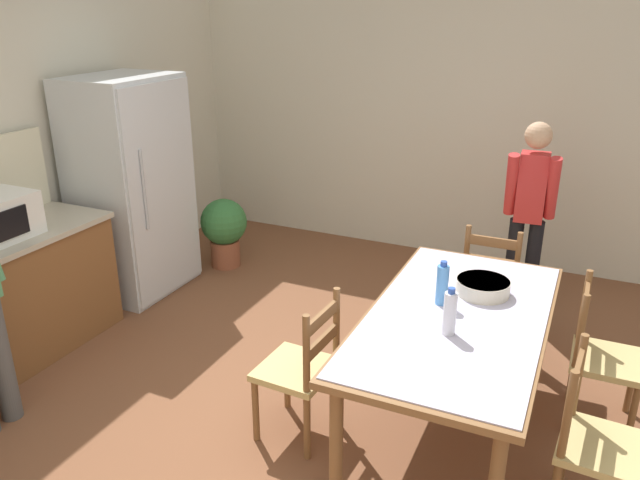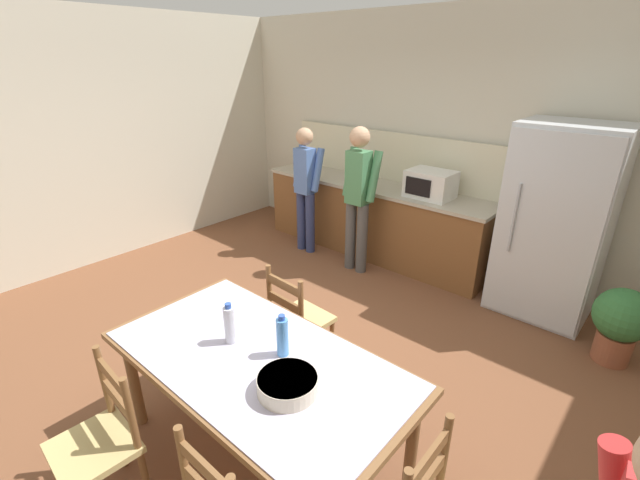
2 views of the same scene
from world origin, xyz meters
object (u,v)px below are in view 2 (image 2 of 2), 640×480
Objects in this scene: bottle_near_centre at (230,324)px; chair_side_far_left at (298,319)px; person_at_sink at (306,184)px; chair_side_near_left at (100,442)px; microwave at (430,184)px; refrigerator at (555,224)px; bottle_off_centre at (282,337)px; dining_table at (258,368)px; person_at_counter at (358,193)px; serving_bowl at (288,383)px; potted_plant at (621,321)px.

chair_side_far_left is (-0.20, 0.78, -0.44)m from bottle_near_centre.
chair_side_near_left is at bearing -154.78° from person_at_sink.
chair_side_near_left is at bearing -88.34° from microwave.
chair_side_far_left is at bearing -118.80° from refrigerator.
bottle_near_centre is at bearing -84.51° from microwave.
bottle_near_centre is 0.92m from chair_side_far_left.
refrigerator is 2.96m from bottle_off_centre.
bottle_off_centre is (0.09, 0.12, 0.20)m from dining_table.
bottle_off_centre is 0.17× the size of person_at_sink.
bottle_near_centre reaches higher than chair_side_far_left.
chair_side_far_left is (-0.43, 0.78, -0.24)m from dining_table.
chair_side_far_left is at bearing -157.70° from person_at_counter.
bottle_near_centre is 0.17× the size of person_at_sink.
dining_table is 1.18× the size of person_at_sink.
dining_table is at bearing 65.55° from chair_side_near_left.
chair_side_far_left reaches higher than serving_bowl.
bottle_off_centre is 0.30× the size of chair_side_near_left.
chair_side_near_left reaches higher than serving_bowl.
serving_bowl reaches higher than potted_plant.
potted_plant is (1.74, 2.57, -0.50)m from bottle_near_centre.
serving_bowl is at bearing -150.31° from person_at_counter.
dining_table is 2.82× the size of potted_plant.
person_at_sink is (-1.54, 1.74, 0.46)m from chair_side_far_left.
dining_table is (0.52, -3.01, -0.38)m from microwave.
refrigerator is 2.04× the size of chair_side_near_left.
dining_table is 0.92m from chair_side_far_left.
dining_table is 2.76m from person_at_counter.
dining_table is at bearing -127.05° from bottle_off_centre.
potted_plant is (3.48, 0.05, -0.51)m from person_at_sink.
microwave is 0.30× the size of person_at_counter.
person_at_counter is (-0.90, 2.50, 0.07)m from bottle_near_centre.
microwave reaches higher than chair_side_far_left.
person_at_sink reaches higher than serving_bowl.
serving_bowl is at bearing -7.00° from bottle_near_centre.
refrigerator is at bearing -116.04° from chair_side_far_left.
dining_table is 2.07× the size of chair_side_far_left.
person_at_counter is (-0.70, 1.72, 0.51)m from chair_side_far_left.
dining_table is 0.25m from bottle_off_centre.
chair_side_near_left is 0.57× the size of person_at_sink.
chair_side_far_left is (-0.76, 0.85, -0.37)m from serving_bowl.
serving_bowl is at bearing -138.39° from person_at_sink.
potted_plant is (1.94, 1.79, -0.06)m from chair_side_far_left.
person_at_sink is 3.51m from potted_plant.
chair_side_near_left reaches higher than dining_table.
potted_plant is at bearing 65.93° from serving_bowl.
potted_plant is at bearing -88.46° from person_at_counter.
bottle_off_centre is 0.40× the size of potted_plant.
refrigerator reaches higher than potted_plant.
chair_side_near_left reaches higher than potted_plant.
potted_plant is (1.92, 3.35, -0.06)m from chair_side_near_left.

